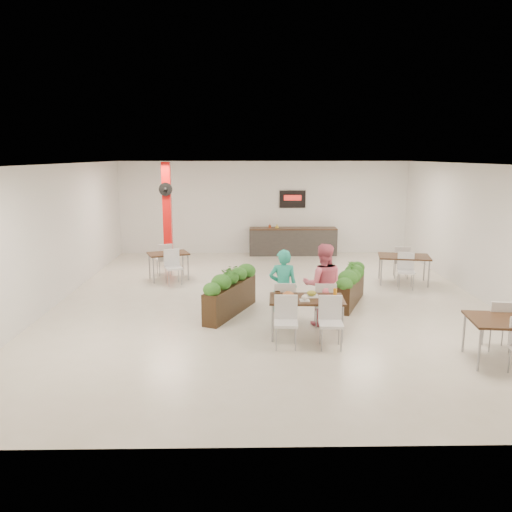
{
  "coord_description": "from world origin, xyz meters",
  "views": [
    {
      "loc": [
        -0.57,
        -11.33,
        3.4
      ],
      "look_at": [
        -0.37,
        0.0,
        1.1
      ],
      "focal_mm": 35.0,
      "sensor_mm": 36.0,
      "label": 1
    }
  ],
  "objects": [
    {
      "name": "planter_right",
      "position": [
        1.81,
        -0.24,
        0.5
      ],
      "size": [
        0.98,
        1.81,
        1.01
      ],
      "rotation": [
        0.0,
        0.0,
        1.18
      ],
      "color": "black",
      "rests_on": "ground"
    },
    {
      "name": "planter_left",
      "position": [
        -0.94,
        -0.91,
        0.53
      ],
      "size": [
        1.11,
        1.97,
        1.1
      ],
      "rotation": [
        0.0,
        0.0,
        1.16
      ],
      "color": "black",
      "rests_on": "ground"
    },
    {
      "name": "room_shell",
      "position": [
        0.0,
        0.0,
        2.01
      ],
      "size": [
        10.1,
        12.1,
        3.22
      ],
      "color": "white",
      "rests_on": "ground"
    },
    {
      "name": "side_table_c",
      "position": [
        3.79,
        -3.6,
        0.64
      ],
      "size": [
        1.47,
        1.66,
        0.92
      ],
      "rotation": [
        0.0,
        0.0,
        -0.12
      ],
      "color": "black",
      "rests_on": "ground"
    },
    {
      "name": "main_table",
      "position": [
        0.53,
        -2.3,
        0.64
      ],
      "size": [
        1.44,
        1.69,
        0.92
      ],
      "rotation": [
        0.0,
        0.0,
        -0.06
      ],
      "color": "black",
      "rests_on": "ground"
    },
    {
      "name": "service_counter",
      "position": [
        1.0,
        5.65,
        0.49
      ],
      "size": [
        3.0,
        0.64,
        2.2
      ],
      "color": "#2D2B28",
      "rests_on": "ground"
    },
    {
      "name": "side_table_b",
      "position": [
        3.63,
        1.69,
        0.64
      ],
      "size": [
        1.47,
        1.67,
        0.92
      ],
      "rotation": [
        0.0,
        0.0,
        -0.19
      ],
      "color": "black",
      "rests_on": "ground"
    },
    {
      "name": "diner_woman",
      "position": [
        0.94,
        -1.64,
        0.84
      ],
      "size": [
        0.85,
        0.68,
        1.68
      ],
      "primitive_type": "imported",
      "rotation": [
        0.0,
        0.0,
        3.09
      ],
      "color": "pink",
      "rests_on": "ground"
    },
    {
      "name": "ground",
      "position": [
        0.0,
        0.0,
        0.0
      ],
      "size": [
        12.0,
        12.0,
        0.0
      ],
      "primitive_type": "plane",
      "color": "beige",
      "rests_on": "ground"
    },
    {
      "name": "side_table_a",
      "position": [
        -2.76,
        2.21,
        0.62
      ],
      "size": [
        1.26,
        1.66,
        0.92
      ],
      "rotation": [
        0.0,
        0.0,
        0.37
      ],
      "color": "black",
      "rests_on": "ground"
    },
    {
      "name": "diner_man",
      "position": [
        0.14,
        -1.64,
        0.78
      ],
      "size": [
        0.59,
        0.41,
        1.57
      ],
      "primitive_type": "imported",
      "rotation": [
        0.0,
        0.0,
        3.09
      ],
      "color": "#28B096",
      "rests_on": "ground"
    },
    {
      "name": "red_column",
      "position": [
        -3.0,
        3.79,
        1.64
      ],
      "size": [
        0.4,
        0.41,
        3.2
      ],
      "color": "red",
      "rests_on": "ground"
    }
  ]
}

